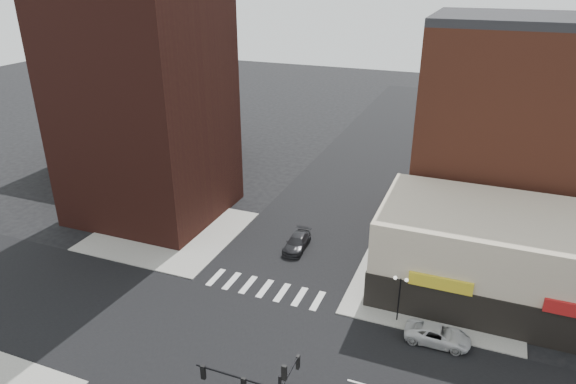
% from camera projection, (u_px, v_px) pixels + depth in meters
% --- Properties ---
extents(ground, '(240.00, 240.00, 0.00)m').
position_uv_depth(ground, '(223.00, 345.00, 39.95)').
color(ground, black).
rests_on(ground, ground).
extents(road_ew, '(200.00, 14.00, 0.02)m').
position_uv_depth(road_ew, '(223.00, 345.00, 39.94)').
color(road_ew, black).
rests_on(road_ew, ground).
extents(road_ns, '(14.00, 200.00, 0.02)m').
position_uv_depth(road_ns, '(223.00, 345.00, 39.94)').
color(road_ns, black).
rests_on(road_ns, ground).
extents(sidewalk_nw, '(15.00, 15.00, 0.12)m').
position_uv_depth(sidewalk_nw, '(170.00, 231.00, 57.15)').
color(sidewalk_nw, gray).
rests_on(sidewalk_nw, ground).
extents(sidewalk_ne, '(15.00, 15.00, 0.12)m').
position_uv_depth(sidewalk_ne, '(437.00, 285.00, 47.38)').
color(sidewalk_ne, gray).
rests_on(sidewalk_ne, ground).
extents(building_nw, '(16.00, 15.00, 25.00)m').
position_uv_depth(building_nw, '(145.00, 109.00, 57.06)').
color(building_nw, '#3C1813').
rests_on(building_nw, ground).
extents(building_nw_low, '(20.00, 18.00, 12.00)m').
position_uv_depth(building_nw_low, '(140.00, 119.00, 77.25)').
color(building_nw_low, '#3C1813').
rests_on(building_nw_low, ground).
extents(building_ne_midrise, '(18.00, 15.00, 22.00)m').
position_uv_depth(building_ne_midrise, '(510.00, 132.00, 54.23)').
color(building_ne_midrise, brown).
rests_on(building_ne_midrise, ground).
extents(building_ne_row, '(24.20, 12.20, 8.00)m').
position_uv_depth(building_ne_row, '(519.00, 266.00, 44.31)').
color(building_ne_row, beige).
rests_on(building_ne_row, ground).
extents(street_lamp_ne, '(1.22, 0.32, 4.16)m').
position_uv_depth(street_lamp_ne, '(400.00, 288.00, 41.39)').
color(street_lamp_ne, black).
rests_on(street_lamp_ne, sidewalk_ne).
extents(white_suv, '(5.09, 2.39, 1.41)m').
position_uv_depth(white_suv, '(438.00, 335.00, 40.00)').
color(white_suv, silver).
rests_on(white_suv, ground).
extents(dark_sedan_north, '(2.23, 5.04, 1.44)m').
position_uv_depth(dark_sedan_north, '(297.00, 242.00, 53.39)').
color(dark_sedan_north, black).
rests_on(dark_sedan_north, ground).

